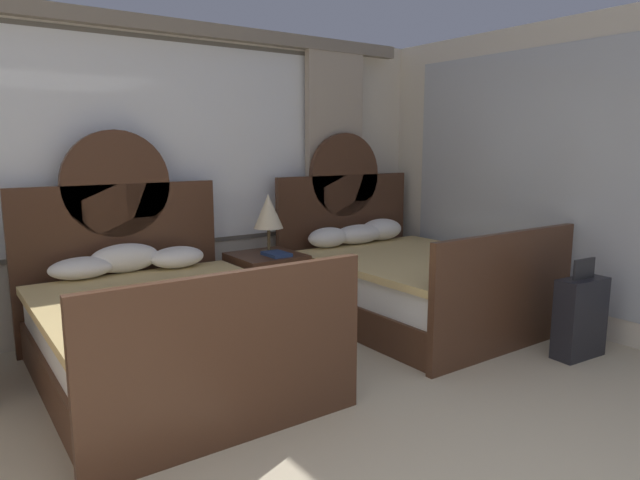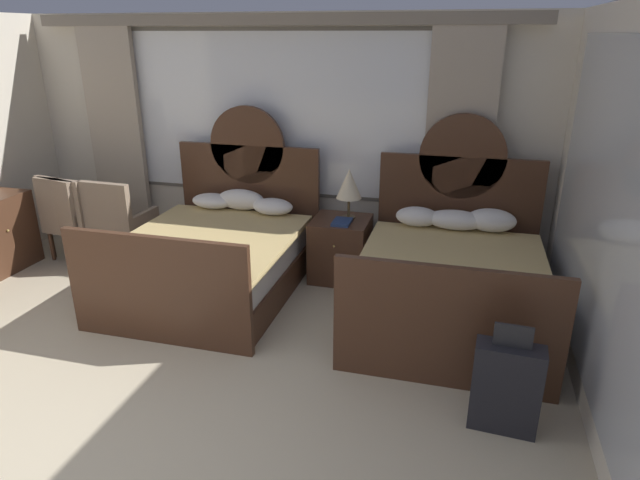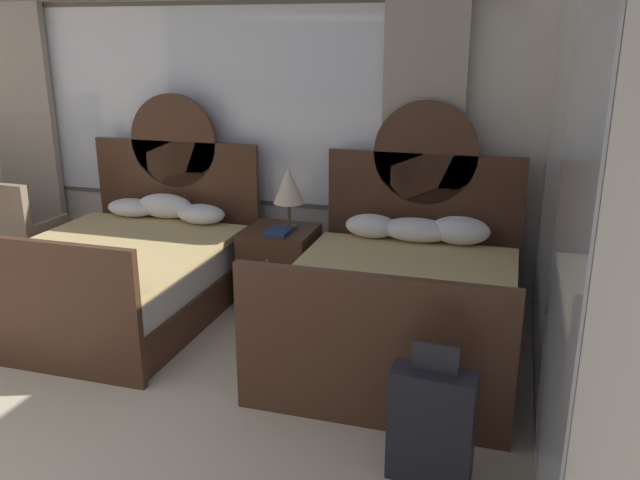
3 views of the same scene
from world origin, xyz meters
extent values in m
cube|color=beige|center=(0.00, 4.09, 1.35)|extent=(6.06, 0.07, 2.70)
cube|color=#605B52|center=(0.00, 4.04, 1.63)|extent=(3.70, 0.02, 1.84)
cube|color=white|center=(0.00, 4.04, 1.63)|extent=(3.62, 0.02, 1.76)
cube|color=tan|center=(2.02, 3.95, 1.30)|extent=(0.69, 0.08, 2.60)
cube|color=gray|center=(0.00, 3.95, 2.62)|extent=(5.58, 0.10, 0.12)
cube|color=beige|center=(3.07, 1.73, 1.35)|extent=(0.07, 4.65, 2.70)
cube|color=#B2B7BC|center=(3.02, 2.03, 1.35)|extent=(0.01, 3.26, 2.27)
cube|color=#472B1C|center=(-0.27, 2.81, 0.15)|extent=(1.58, 2.01, 0.30)
cube|color=white|center=(-0.27, 2.81, 0.43)|extent=(1.52, 1.91, 0.26)
cube|color=tan|center=(-0.27, 2.73, 0.59)|extent=(1.62, 1.81, 0.06)
cube|color=#472B1C|center=(-0.27, 3.84, 0.66)|extent=(1.66, 0.06, 1.31)
cylinder|color=#472B1C|center=(-0.27, 3.84, 1.31)|extent=(0.87, 0.06, 0.87)
cube|color=#472B1C|center=(-0.27, 1.77, 0.48)|extent=(1.66, 0.06, 0.97)
ellipsoid|color=white|center=(-0.63, 3.61, 0.70)|extent=(0.48, 0.29, 0.17)
ellipsoid|color=white|center=(-0.30, 3.64, 0.74)|extent=(0.55, 0.24, 0.23)
ellipsoid|color=white|center=(0.11, 3.56, 0.71)|extent=(0.45, 0.30, 0.18)
cube|color=#472B1C|center=(2.07, 2.81, 0.15)|extent=(1.58, 2.01, 0.30)
cube|color=white|center=(2.07, 2.81, 0.43)|extent=(1.52, 1.91, 0.26)
cube|color=tan|center=(2.07, 2.73, 0.59)|extent=(1.62, 1.81, 0.06)
cube|color=#472B1C|center=(2.07, 3.84, 0.66)|extent=(1.66, 0.06, 1.31)
cylinder|color=#472B1C|center=(2.07, 3.84, 1.31)|extent=(0.87, 0.06, 0.87)
cube|color=#472B1C|center=(2.07, 1.77, 0.48)|extent=(1.66, 0.06, 0.97)
ellipsoid|color=white|center=(1.67, 3.59, 0.72)|extent=(0.44, 0.27, 0.20)
ellipsoid|color=white|center=(2.06, 3.58, 0.72)|extent=(0.59, 0.28, 0.20)
ellipsoid|color=white|center=(2.40, 3.62, 0.73)|extent=(0.49, 0.32, 0.23)
cube|color=#472B1C|center=(0.90, 3.47, 0.33)|extent=(0.59, 0.59, 0.66)
sphere|color=tan|center=(0.90, 3.16, 0.47)|extent=(0.02, 0.02, 0.02)
cylinder|color=brown|center=(0.96, 3.53, 0.67)|extent=(0.14, 0.14, 0.02)
cylinder|color=brown|center=(0.96, 3.53, 0.78)|extent=(0.03, 0.03, 0.20)
cone|color=beige|center=(0.96, 3.53, 1.04)|extent=(0.27, 0.27, 0.31)
cube|color=navy|center=(0.93, 3.35, 0.67)|extent=(0.18, 0.26, 0.03)
cube|color=black|center=(2.48, 1.40, 0.31)|extent=(0.45, 0.22, 0.62)
cube|color=#232326|center=(2.48, 1.40, 0.70)|extent=(0.24, 0.04, 0.16)
cylinder|color=black|center=(2.31, 1.41, 0.03)|extent=(0.05, 0.02, 0.05)
cylinder|color=black|center=(2.66, 1.38, 0.03)|extent=(0.05, 0.02, 0.05)
camera|label=1|loc=(-1.54, -0.84, 1.63)|focal=31.43mm
camera|label=2|loc=(2.08, -1.80, 2.48)|focal=30.52mm
camera|label=3|loc=(2.78, -1.60, 2.24)|focal=36.77mm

